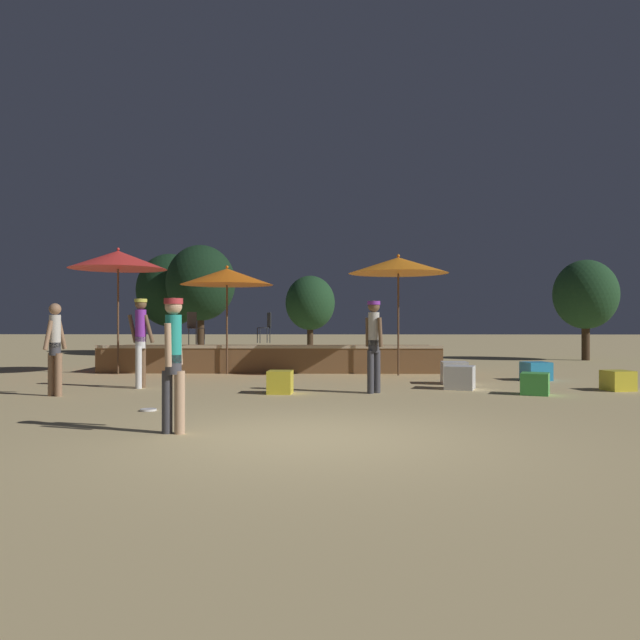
{
  "coord_description": "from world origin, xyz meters",
  "views": [
    {
      "loc": [
        0.24,
        -7.4,
        1.38
      ],
      "look_at": [
        0.0,
        4.39,
        1.41
      ],
      "focal_mm": 35.0,
      "sensor_mm": 36.0,
      "label": 1
    }
  ],
  "objects_px": {
    "cube_seat_0": "(536,371)",
    "cube_seat_4": "(535,384)",
    "person_3": "(141,336)",
    "bistro_chair_0": "(194,325)",
    "person_0": "(374,340)",
    "person_2": "(173,358)",
    "patio_umbrella_0": "(227,277)",
    "patio_umbrella_1": "(398,266)",
    "background_tree_3": "(310,303)",
    "patio_umbrella_2": "(118,260)",
    "cube_seat_5": "(454,373)",
    "cube_seat_2": "(460,377)",
    "frisbee_disc": "(148,410)",
    "background_tree_0": "(201,283)",
    "person_1": "(55,346)",
    "cube_seat_3": "(280,382)",
    "background_tree_2": "(170,290)",
    "bistro_chair_1": "(267,325)",
    "background_tree_1": "(586,295)",
    "cube_seat_1": "(618,381)"
  },
  "relations": [
    {
      "from": "patio_umbrella_0",
      "to": "patio_umbrella_2",
      "type": "xyz_separation_m",
      "value": [
        -2.85,
        -0.13,
        0.44
      ]
    },
    {
      "from": "person_1",
      "to": "background_tree_2",
      "type": "distance_m",
      "value": 15.79
    },
    {
      "from": "person_0",
      "to": "background_tree_3",
      "type": "xyz_separation_m",
      "value": [
        -1.82,
        16.27,
        1.2
      ]
    },
    {
      "from": "frisbee_disc",
      "to": "background_tree_3",
      "type": "distance_m",
      "value": 18.95
    },
    {
      "from": "person_0",
      "to": "background_tree_0",
      "type": "relative_size",
      "value": 0.4
    },
    {
      "from": "person_2",
      "to": "bistro_chair_0",
      "type": "height_order",
      "value": "person_2"
    },
    {
      "from": "background_tree_0",
      "to": "frisbee_disc",
      "type": "bearing_deg",
      "value": -80.89
    },
    {
      "from": "cube_seat_0",
      "to": "person_2",
      "type": "distance_m",
      "value": 9.86
    },
    {
      "from": "patio_umbrella_1",
      "to": "person_2",
      "type": "height_order",
      "value": "patio_umbrella_1"
    },
    {
      "from": "person_3",
      "to": "background_tree_0",
      "type": "xyz_separation_m",
      "value": [
        -1.33,
        12.14,
        1.85
      ]
    },
    {
      "from": "cube_seat_5",
      "to": "person_3",
      "type": "distance_m",
      "value": 6.81
    },
    {
      "from": "cube_seat_2",
      "to": "frisbee_disc",
      "type": "bearing_deg",
      "value": -149.47
    },
    {
      "from": "patio_umbrella_0",
      "to": "person_0",
      "type": "distance_m",
      "value": 5.84
    },
    {
      "from": "patio_umbrella_1",
      "to": "cube_seat_0",
      "type": "relative_size",
      "value": 4.73
    },
    {
      "from": "patio_umbrella_0",
      "to": "person_2",
      "type": "relative_size",
      "value": 1.71
    },
    {
      "from": "cube_seat_4",
      "to": "person_3",
      "type": "distance_m",
      "value": 7.94
    },
    {
      "from": "person_3",
      "to": "bistro_chair_0",
      "type": "height_order",
      "value": "person_3"
    },
    {
      "from": "bistro_chair_0",
      "to": "background_tree_0",
      "type": "distance_m",
      "value": 8.2
    },
    {
      "from": "cube_seat_0",
      "to": "cube_seat_4",
      "type": "height_order",
      "value": "cube_seat_0"
    },
    {
      "from": "bistro_chair_0",
      "to": "background_tree_3",
      "type": "xyz_separation_m",
      "value": [
        2.8,
        11.19,
        0.93
      ]
    },
    {
      "from": "cube_seat_0",
      "to": "frisbee_disc",
      "type": "relative_size",
      "value": 2.6
    },
    {
      "from": "background_tree_0",
      "to": "background_tree_1",
      "type": "distance_m",
      "value": 14.61
    },
    {
      "from": "patio_umbrella_0",
      "to": "person_0",
      "type": "xyz_separation_m",
      "value": [
        3.59,
        -4.35,
        -1.54
      ]
    },
    {
      "from": "cube_seat_5",
      "to": "person_2",
      "type": "relative_size",
      "value": 0.35
    },
    {
      "from": "cube_seat_0",
      "to": "cube_seat_4",
      "type": "relative_size",
      "value": 1.01
    },
    {
      "from": "bistro_chair_0",
      "to": "background_tree_1",
      "type": "relative_size",
      "value": 0.25
    },
    {
      "from": "cube_seat_0",
      "to": "background_tree_2",
      "type": "relative_size",
      "value": 0.15
    },
    {
      "from": "cube_seat_3",
      "to": "cube_seat_4",
      "type": "height_order",
      "value": "cube_seat_3"
    },
    {
      "from": "person_0",
      "to": "person_2",
      "type": "xyz_separation_m",
      "value": [
        -2.76,
        -4.39,
        -0.08
      ]
    },
    {
      "from": "cube_seat_1",
      "to": "person_1",
      "type": "relative_size",
      "value": 0.34
    },
    {
      "from": "frisbee_disc",
      "to": "background_tree_2",
      "type": "distance_m",
      "value": 18.16
    },
    {
      "from": "patio_umbrella_0",
      "to": "bistro_chair_0",
      "type": "distance_m",
      "value": 1.8
    },
    {
      "from": "person_3",
      "to": "background_tree_1",
      "type": "relative_size",
      "value": 0.52
    },
    {
      "from": "patio_umbrella_1",
      "to": "cube_seat_5",
      "type": "xyz_separation_m",
      "value": [
        1.01,
        -2.19,
        -2.58
      ]
    },
    {
      "from": "cube_seat_4",
      "to": "person_0",
      "type": "bearing_deg",
      "value": 176.71
    },
    {
      "from": "patio_umbrella_2",
      "to": "person_1",
      "type": "height_order",
      "value": "patio_umbrella_2"
    },
    {
      "from": "person_1",
      "to": "frisbee_disc",
      "type": "height_order",
      "value": "person_1"
    },
    {
      "from": "patio_umbrella_0",
      "to": "patio_umbrella_1",
      "type": "height_order",
      "value": "patio_umbrella_1"
    },
    {
      "from": "cube_seat_4",
      "to": "cube_seat_0",
      "type": "bearing_deg",
      "value": 71.68
    },
    {
      "from": "cube_seat_2",
      "to": "person_2",
      "type": "relative_size",
      "value": 0.43
    },
    {
      "from": "patio_umbrella_2",
      "to": "background_tree_1",
      "type": "bearing_deg",
      "value": 22.87
    },
    {
      "from": "cube_seat_5",
      "to": "cube_seat_2",
      "type": "bearing_deg",
      "value": -95.09
    },
    {
      "from": "frisbee_disc",
      "to": "background_tree_0",
      "type": "relative_size",
      "value": 0.06
    },
    {
      "from": "patio_umbrella_2",
      "to": "person_0",
      "type": "xyz_separation_m",
      "value": [
        6.44,
        -4.22,
        -1.98
      ]
    },
    {
      "from": "cube_seat_3",
      "to": "background_tree_0",
      "type": "height_order",
      "value": "background_tree_0"
    },
    {
      "from": "bistro_chair_0",
      "to": "background_tree_2",
      "type": "relative_size",
      "value": 0.21
    },
    {
      "from": "cube_seat_2",
      "to": "background_tree_3",
      "type": "height_order",
      "value": "background_tree_3"
    },
    {
      "from": "cube_seat_4",
      "to": "background_tree_0",
      "type": "height_order",
      "value": "background_tree_0"
    },
    {
      "from": "person_1",
      "to": "bistro_chair_1",
      "type": "xyz_separation_m",
      "value": [
        3.2,
        6.9,
        0.36
      ]
    },
    {
      "from": "cube_seat_0",
      "to": "bistro_chair_1",
      "type": "bearing_deg",
      "value": 152.08
    }
  ]
}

